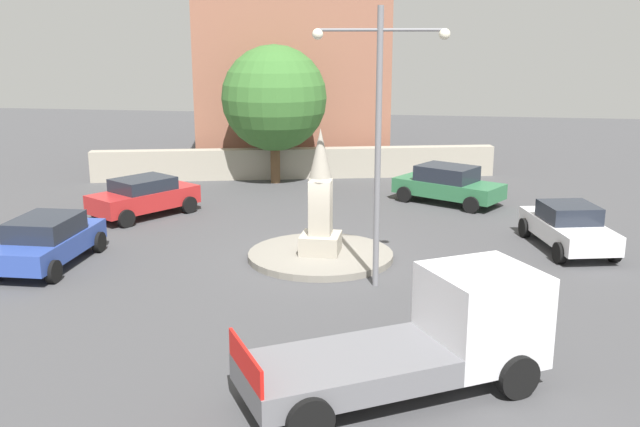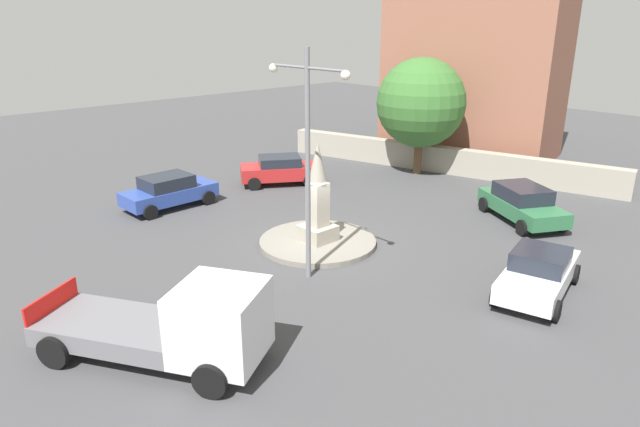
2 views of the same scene
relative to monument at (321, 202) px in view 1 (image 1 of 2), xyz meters
The scene contains 12 objects.
ground_plane 1.75m from the monument, ahead, with size 80.00×80.00×0.00m, color #424244.
traffic_island 1.66m from the monument, ahead, with size 4.38×4.38×0.20m, color gray.
monument is the anchor object (origin of this frame).
streetlamp 3.85m from the monument, 131.20° to the left, with size 3.43×0.28×7.28m.
car_red_parked_left 8.41m from the monument, 29.31° to the right, with size 3.57×4.27×1.45m.
car_white_far_side 7.91m from the monument, 163.30° to the right, with size 2.68×4.34×1.44m.
car_blue_near_island 8.03m from the monument, 13.84° to the left, with size 2.04×4.15×1.48m.
car_green_passing 8.93m from the monument, 115.78° to the right, with size 4.55×3.60×1.51m.
truck_white_waiting 8.36m from the monument, 113.78° to the left, with size 5.95×4.68×2.21m.
stone_boundary_wall 12.56m from the monument, 75.60° to the right, with size 18.81×0.70×1.40m, color #9E9687.
corner_building 17.72m from the monument, 75.60° to the right, with size 9.50×6.41×11.90m, color #935B47.
tree_near_wall 11.74m from the monument, 70.67° to the right, with size 4.68×4.68×6.17m.
Camera 1 is at (-3.26, 20.37, 6.59)m, focal length 40.16 mm.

